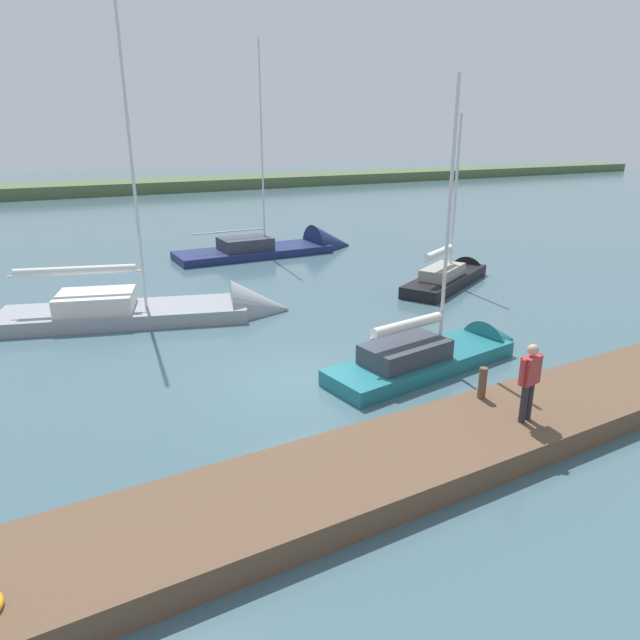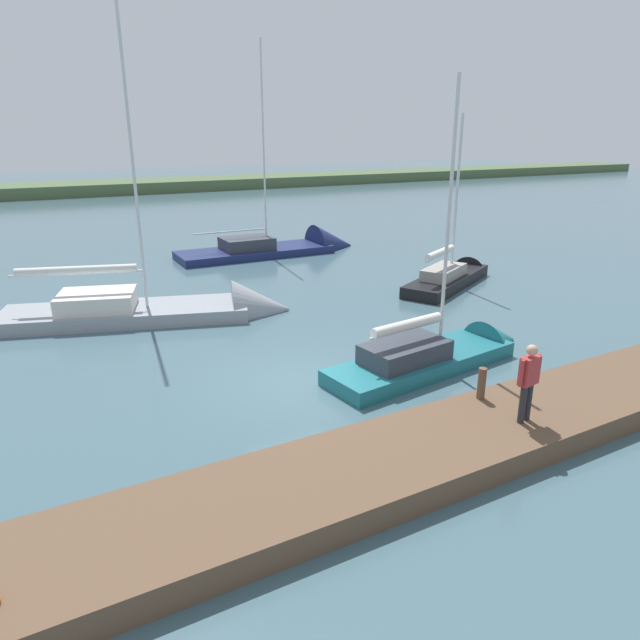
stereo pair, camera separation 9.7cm
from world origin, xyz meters
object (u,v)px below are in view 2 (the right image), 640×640
at_px(mooring_post_far, 482,383).
at_px(sailboat_mid_channel, 454,279).
at_px(sailboat_behind_pier, 293,250).
at_px(sailboat_far_right, 176,313).
at_px(sailboat_far_left, 446,357).
at_px(person_on_dock, 529,378).

distance_m(mooring_post_far, sailboat_mid_channel, 12.74).
height_order(sailboat_mid_channel, sailboat_behind_pier, sailboat_behind_pier).
bearing_deg(mooring_post_far, sailboat_far_right, -69.19).
bearing_deg(mooring_post_far, sailboat_behind_pier, -103.71).
height_order(sailboat_mid_channel, sailboat_far_left, sailboat_far_left).
bearing_deg(sailboat_behind_pier, person_on_dock, -101.85).
relative_size(mooring_post_far, sailboat_far_right, 0.06).
height_order(sailboat_mid_channel, person_on_dock, sailboat_mid_channel).
bearing_deg(mooring_post_far, person_on_dock, 91.13).
xyz_separation_m(mooring_post_far, sailboat_far_right, (4.11, -10.81, -0.72)).
bearing_deg(sailboat_behind_pier, sailboat_mid_channel, -69.70).
distance_m(sailboat_far_right, person_on_dock, 12.80).
xyz_separation_m(sailboat_far_right, person_on_dock, (-4.13, 12.04, 1.34)).
relative_size(sailboat_behind_pier, person_on_dock, 6.98).
bearing_deg(sailboat_far_right, sailboat_mid_channel, 13.21).
height_order(sailboat_far_left, person_on_dock, sailboat_far_left).
distance_m(sailboat_mid_channel, sailboat_far_right, 12.15).
distance_m(mooring_post_far, person_on_dock, 1.38).
xyz_separation_m(sailboat_far_left, person_on_dock, (1.56, 4.21, 1.36)).
xyz_separation_m(sailboat_mid_channel, sailboat_far_right, (12.12, -0.93, 0.04)).
relative_size(sailboat_mid_channel, sailboat_behind_pier, 0.65).
distance_m(sailboat_behind_pier, person_on_dock, 21.11).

